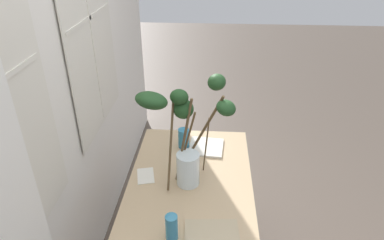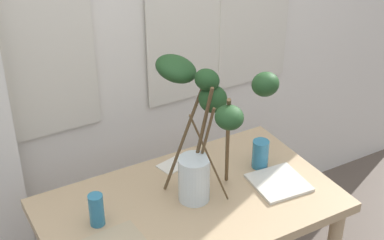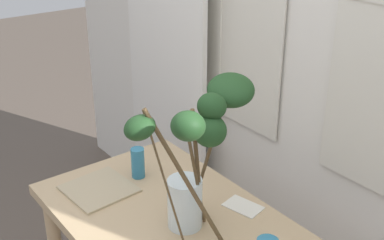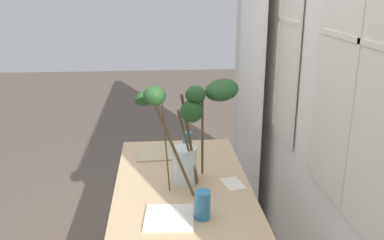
{
  "view_description": "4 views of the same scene",
  "coord_description": "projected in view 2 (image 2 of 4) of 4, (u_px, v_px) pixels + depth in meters",
  "views": [
    {
      "loc": [
        -1.56,
        -0.11,
        2.08
      ],
      "look_at": [
        0.05,
        -0.01,
        1.17
      ],
      "focal_mm": 32.25,
      "sensor_mm": 36.0,
      "label": 1
    },
    {
      "loc": [
        -0.94,
        -1.68,
        2.27
      ],
      "look_at": [
        0.02,
        0.02,
        1.14
      ],
      "focal_mm": 53.74,
      "sensor_mm": 36.0,
      "label": 2
    },
    {
      "loc": [
        1.32,
        -0.94,
        1.95
      ],
      "look_at": [
        -0.01,
        0.07,
        1.18
      ],
      "focal_mm": 47.33,
      "sensor_mm": 36.0,
      "label": 3
    },
    {
      "loc": [
        2.12,
        -0.12,
        1.8
      ],
      "look_at": [
        0.07,
        0.05,
        1.13
      ],
      "focal_mm": 39.39,
      "sensor_mm": 36.0,
      "label": 4
    }
  ],
  "objects": [
    {
      "name": "drinking_glass_blue_right",
      "position": [
        260.0,
        154.0,
        2.61
      ],
      "size": [
        0.08,
        0.08,
        0.14
      ],
      "primitive_type": "cylinder",
      "color": "teal",
      "rests_on": "dining_table"
    },
    {
      "name": "back_wall_with_windows",
      "position": [
        113.0,
        16.0,
        2.68
      ],
      "size": [
        4.19,
        0.14,
        2.68
      ],
      "color": "silver",
      "rests_on": "ground"
    },
    {
      "name": "plate_square_right",
      "position": [
        279.0,
        183.0,
        2.53
      ],
      "size": [
        0.24,
        0.24,
        0.01
      ],
      "primitive_type": "cube",
      "rotation": [
        0.0,
        0.0,
        -0.08
      ],
      "color": "silver",
      "rests_on": "dining_table"
    },
    {
      "name": "vase_with_branches",
      "position": [
        202.0,
        125.0,
        2.31
      ],
      "size": [
        0.39,
        0.56,
        0.62
      ],
      "color": "silver",
      "rests_on": "dining_table"
    },
    {
      "name": "napkin_folded",
      "position": [
        175.0,
        164.0,
        2.66
      ],
      "size": [
        0.17,
        0.13,
        0.0
      ],
      "primitive_type": "cube",
      "rotation": [
        0.0,
        0.0,
        0.23
      ],
      "color": "silver",
      "rests_on": "dining_table"
    },
    {
      "name": "drinking_glass_blue_left",
      "position": [
        96.0,
        210.0,
        2.27
      ],
      "size": [
        0.06,
        0.06,
        0.14
      ],
      "primitive_type": "cylinder",
      "color": "teal",
      "rests_on": "dining_table"
    },
    {
      "name": "dining_table",
      "position": [
        190.0,
        221.0,
        2.48
      ],
      "size": [
        1.24,
        0.73,
        0.76
      ],
      "color": "tan",
      "rests_on": "ground"
    }
  ]
}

